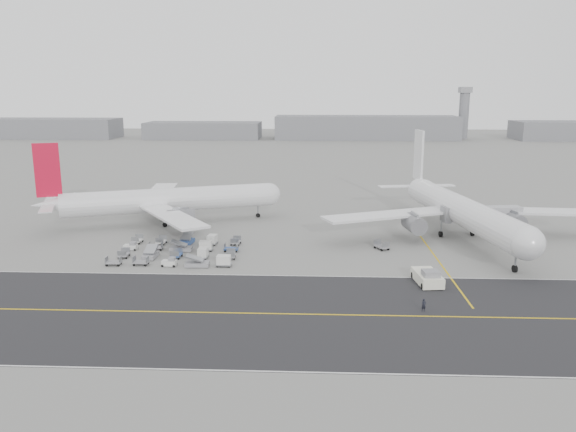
{
  "coord_description": "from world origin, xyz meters",
  "views": [
    {
      "loc": [
        7.82,
        -88.19,
        29.21
      ],
      "look_at": [
        3.37,
        12.0,
        6.7
      ],
      "focal_mm": 35.0,
      "sensor_mm": 36.0,
      "label": 1
    }
  ],
  "objects_px": {
    "control_tower": "(464,112)",
    "jet_bridge": "(483,215)",
    "airliner_b": "(459,209)",
    "airliner_a": "(164,200)",
    "ground_crew_a": "(424,305)",
    "pushback_tug": "(428,277)"
  },
  "relations": [
    {
      "from": "pushback_tug",
      "to": "jet_bridge",
      "type": "relative_size",
      "value": 0.53
    },
    {
      "from": "pushback_tug",
      "to": "jet_bridge",
      "type": "xyz_separation_m",
      "value": [
        16.71,
        29.42,
        3.4
      ]
    },
    {
      "from": "airliner_b",
      "to": "ground_crew_a",
      "type": "bearing_deg",
      "value": -119.07
    },
    {
      "from": "control_tower",
      "to": "jet_bridge",
      "type": "distance_m",
      "value": 247.71
    },
    {
      "from": "airliner_b",
      "to": "pushback_tug",
      "type": "relative_size",
      "value": 6.25
    },
    {
      "from": "airliner_b",
      "to": "airliner_a",
      "type": "bearing_deg",
      "value": 162.7
    },
    {
      "from": "control_tower",
      "to": "pushback_tug",
      "type": "xyz_separation_m",
      "value": [
        -74.31,
        -270.05,
        -15.19
      ]
    },
    {
      "from": "pushback_tug",
      "to": "jet_bridge",
      "type": "distance_m",
      "value": 34.01
    },
    {
      "from": "pushback_tug",
      "to": "ground_crew_a",
      "type": "height_order",
      "value": "pushback_tug"
    },
    {
      "from": "jet_bridge",
      "to": "pushback_tug",
      "type": "bearing_deg",
      "value": -127.05
    },
    {
      "from": "airliner_b",
      "to": "jet_bridge",
      "type": "relative_size",
      "value": 3.34
    },
    {
      "from": "jet_bridge",
      "to": "ground_crew_a",
      "type": "bearing_deg",
      "value": -123.0
    },
    {
      "from": "airliner_b",
      "to": "control_tower",
      "type": "bearing_deg",
      "value": 66.1
    },
    {
      "from": "control_tower",
      "to": "airliner_a",
      "type": "distance_m",
      "value": 264.14
    },
    {
      "from": "control_tower",
      "to": "airliner_b",
      "type": "height_order",
      "value": "control_tower"
    },
    {
      "from": "pushback_tug",
      "to": "ground_crew_a",
      "type": "distance_m",
      "value": 11.55
    },
    {
      "from": "jet_bridge",
      "to": "ground_crew_a",
      "type": "distance_m",
      "value": 45.19
    },
    {
      "from": "airliner_a",
      "to": "airliner_b",
      "type": "height_order",
      "value": "airliner_b"
    },
    {
      "from": "airliner_b",
      "to": "pushback_tug",
      "type": "height_order",
      "value": "airliner_b"
    },
    {
      "from": "control_tower",
      "to": "jet_bridge",
      "type": "bearing_deg",
      "value": -103.46
    },
    {
      "from": "airliner_b",
      "to": "ground_crew_a",
      "type": "distance_m",
      "value": 42.97
    },
    {
      "from": "ground_crew_a",
      "to": "jet_bridge",
      "type": "bearing_deg",
      "value": 50.73
    }
  ]
}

